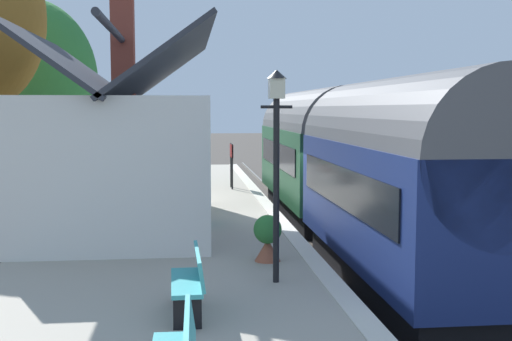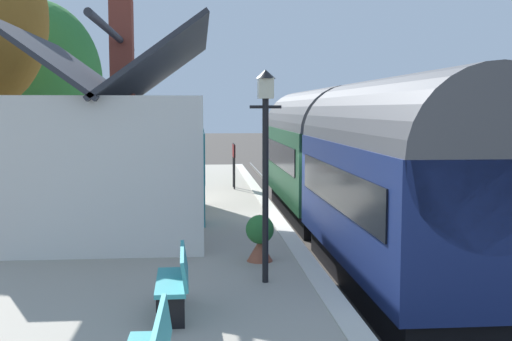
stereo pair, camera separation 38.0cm
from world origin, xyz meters
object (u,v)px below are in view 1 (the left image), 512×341
object	(u,v)px
tree_distant	(32,81)
station_building	(120,157)
bench_mid_platform	(191,280)
train	(349,163)
planter_edge_far	(268,238)
planter_edge_near	(181,167)
bench_platform_end	(184,171)
lamp_post_platform	(276,134)
station_sign_board	(232,154)

from	to	relation	value
tree_distant	station_building	bearing A→B (deg)	-157.63
bench_mid_platform	tree_distant	bearing A→B (deg)	18.92
train	planter_edge_far	world-z (taller)	train
planter_edge_far	tree_distant	size ratio (longest dim) A/B	0.11
bench_mid_platform	planter_edge_near	distance (m)	19.28
planter_edge_near	bench_platform_end	bearing A→B (deg)	-178.23
train	tree_distant	bearing A→B (deg)	48.66
bench_platform_end	lamp_post_platform	distance (m)	14.16
bench_platform_end	station_sign_board	world-z (taller)	station_sign_board
station_building	station_sign_board	size ratio (longest dim) A/B	4.68
station_building	train	bearing A→B (deg)	-74.47
train	lamp_post_platform	world-z (taller)	train
bench_mid_platform	planter_edge_far	distance (m)	3.27
lamp_post_platform	train	bearing A→B (deg)	-23.24
lamp_post_platform	tree_distant	distance (m)	17.77
station_building	lamp_post_platform	size ratio (longest dim) A/B	2.17
tree_distant	station_sign_board	bearing A→B (deg)	-116.78
bench_platform_end	lamp_post_platform	world-z (taller)	lamp_post_platform
train	planter_edge_far	xyz separation A→B (m)	(-5.51, 2.94, -0.89)
station_building	planter_edge_far	bearing A→B (deg)	-142.01
train	station_sign_board	bearing A→B (deg)	27.97
lamp_post_platform	tree_distant	bearing A→B (deg)	24.71
station_sign_board	bench_platform_end	bearing A→B (deg)	45.16
train	planter_edge_near	world-z (taller)	train
station_sign_board	tree_distant	distance (m)	8.88
station_building	bench_mid_platform	world-z (taller)	station_building
lamp_post_platform	tree_distant	world-z (taller)	tree_distant
bench_mid_platform	lamp_post_platform	size ratio (longest dim) A/B	0.42
station_building	bench_platform_end	bearing A→B (deg)	-9.42
planter_edge_near	station_sign_board	bearing A→B (deg)	-161.85
bench_mid_platform	bench_platform_end	xyz separation A→B (m)	(15.45, 0.15, 0.00)
train	tree_distant	size ratio (longest dim) A/B	2.23
planter_edge_near	train	bearing A→B (deg)	-156.84
bench_platform_end	planter_edge_far	distance (m)	12.60
station_building	lamp_post_platform	world-z (taller)	station_building
planter_edge_near	station_sign_board	size ratio (longest dim) A/B	0.65
bench_mid_platform	planter_edge_far	bearing A→B (deg)	-25.74
train	bench_platform_end	xyz separation A→B (m)	(7.00, 4.51, -0.85)
station_building	tree_distant	xyz separation A→B (m)	(10.79, 4.44, 2.21)
station_building	station_sign_board	xyz separation A→B (m)	(6.97, -3.12, -0.46)
train	lamp_post_platform	distance (m)	7.63
bench_platform_end	lamp_post_platform	xyz separation A→B (m)	(-13.94, -1.53, 1.91)
station_building	bench_platform_end	distance (m)	8.85
bench_mid_platform	planter_edge_near	world-z (taller)	bench_mid_platform
station_building	planter_edge_near	size ratio (longest dim) A/B	7.20
bench_platform_end	bench_mid_platform	bearing A→B (deg)	-179.43
station_sign_board	planter_edge_near	bearing A→B (deg)	18.15
station_building	station_sign_board	bearing A→B (deg)	-24.09
train	station_building	bearing A→B (deg)	105.53
bench_platform_end	station_sign_board	distance (m)	2.48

